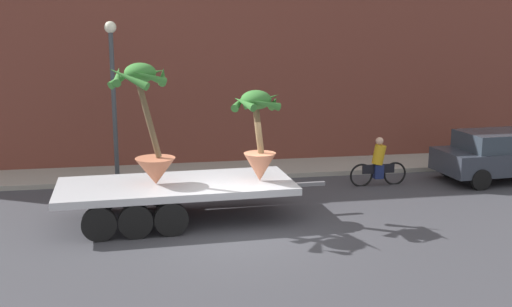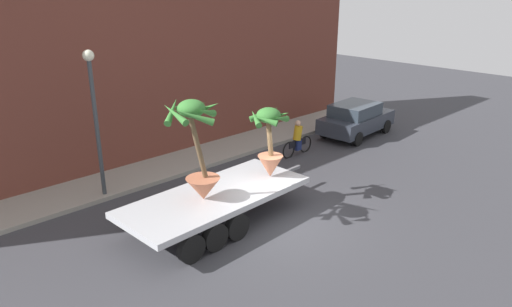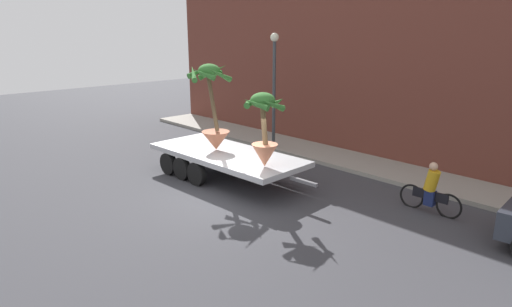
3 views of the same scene
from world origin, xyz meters
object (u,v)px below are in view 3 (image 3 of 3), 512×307
(flatbed_trailer, at_px, (222,156))
(cyclist, at_px, (431,190))
(potted_palm_middle, at_px, (264,129))
(potted_palm_rear, at_px, (213,110))
(street_lamp, at_px, (274,76))

(flatbed_trailer, bearing_deg, cyclist, 19.74)
(flatbed_trailer, bearing_deg, potted_palm_middle, -4.55)
(potted_palm_rear, relative_size, cyclist, 1.63)
(street_lamp, bearing_deg, cyclist, -11.88)
(potted_palm_middle, bearing_deg, potted_palm_rear, 177.23)
(potted_palm_rear, bearing_deg, street_lamp, 103.53)
(flatbed_trailer, relative_size, potted_palm_rear, 2.30)
(potted_palm_middle, distance_m, street_lamp, 5.70)
(flatbed_trailer, height_order, potted_palm_middle, potted_palm_middle)
(potted_palm_middle, height_order, street_lamp, street_lamp)
(cyclist, bearing_deg, flatbed_trailer, -160.26)
(cyclist, bearing_deg, potted_palm_middle, -149.13)
(potted_palm_rear, bearing_deg, flatbed_trailer, 7.94)
(potted_palm_rear, xyz_separation_m, street_lamp, (-0.98, 4.08, 0.85))
(potted_palm_middle, bearing_deg, flatbed_trailer, 175.45)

